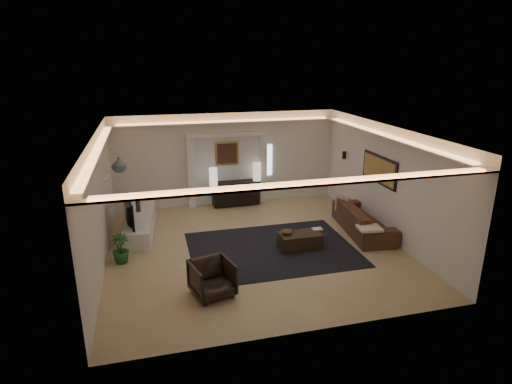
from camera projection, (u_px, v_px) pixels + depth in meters
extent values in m
plane|color=tan|center=(254.00, 248.00, 10.52)|extent=(7.00, 7.00, 0.00)
plane|color=white|center=(254.00, 131.00, 9.64)|extent=(7.00, 7.00, 0.00)
plane|color=silver|center=(227.00, 159.00, 13.31)|extent=(7.00, 0.00, 7.00)
plane|color=silver|center=(307.00, 256.00, 6.85)|extent=(7.00, 0.00, 7.00)
plane|color=silver|center=(99.00, 204.00, 9.25)|extent=(0.00, 7.00, 7.00)
plane|color=silver|center=(386.00, 182.00, 10.91)|extent=(0.00, 7.00, 7.00)
cube|color=silver|center=(254.00, 144.00, 9.73)|extent=(7.00, 7.00, 0.04)
cube|color=white|center=(268.00, 160.00, 13.64)|extent=(0.25, 0.03, 1.00)
cube|color=black|center=(272.00, 249.00, 10.43)|extent=(4.00, 3.00, 0.01)
cube|color=silver|center=(191.00, 173.00, 13.05)|extent=(0.22, 0.20, 2.20)
cube|color=silver|center=(263.00, 169.00, 13.60)|extent=(0.22, 0.20, 2.20)
cube|color=silver|center=(227.00, 135.00, 12.98)|extent=(2.52, 0.20, 0.12)
cube|color=tan|center=(227.00, 153.00, 13.22)|extent=(0.74, 0.04, 0.74)
cube|color=#4C2D1E|center=(227.00, 153.00, 13.20)|extent=(0.62, 0.02, 0.62)
cube|color=black|center=(379.00, 170.00, 11.11)|extent=(0.04, 1.64, 0.74)
cube|color=tan|center=(379.00, 170.00, 11.10)|extent=(0.02, 1.50, 0.62)
cylinder|color=black|center=(344.00, 155.00, 12.85)|extent=(0.12, 0.12, 0.22)
cube|color=silver|center=(106.00, 178.00, 10.49)|extent=(0.10, 0.55, 0.04)
cube|color=black|center=(236.00, 193.00, 13.45)|extent=(1.49, 0.50, 0.74)
cylinder|color=white|center=(213.00, 175.00, 12.85)|extent=(0.31, 0.31, 0.55)
cylinder|color=beige|center=(257.00, 171.00, 13.41)|extent=(0.27, 0.27, 0.56)
cube|color=silver|center=(141.00, 224.00, 11.42)|extent=(0.88, 2.68, 0.49)
imported|color=black|center=(125.00, 213.00, 10.62)|extent=(1.17, 0.31, 0.67)
cylinder|color=#42281C|center=(138.00, 206.00, 11.58)|extent=(0.13, 0.13, 0.33)
imported|color=slate|center=(119.00, 164.00, 10.94)|extent=(0.50, 0.50, 0.40)
imported|color=#244F1F|center=(121.00, 249.00, 9.66)|extent=(0.52, 0.52, 0.69)
imported|color=#342116|center=(363.00, 219.00, 11.39)|extent=(2.55, 1.24, 0.72)
cube|color=beige|center=(369.00, 228.00, 10.29)|extent=(0.61, 0.52, 0.06)
cube|color=tan|center=(343.00, 204.00, 11.98)|extent=(0.31, 0.46, 0.45)
cube|color=black|center=(300.00, 241.00, 10.43)|extent=(1.01, 0.56, 0.38)
imported|color=#4B351A|center=(287.00, 232.00, 10.35)|extent=(0.37, 0.37, 0.07)
cube|color=silver|center=(317.00, 228.00, 10.60)|extent=(0.25, 0.18, 0.03)
imported|color=#2F2417|center=(212.00, 279.00, 8.32)|extent=(0.95, 0.96, 0.72)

